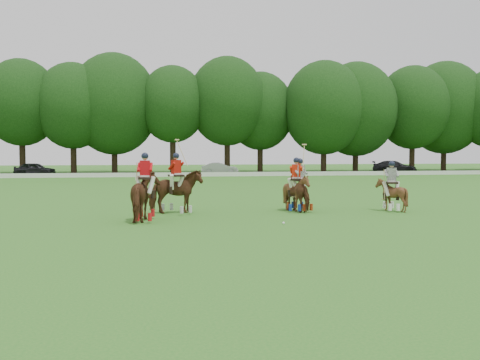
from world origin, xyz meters
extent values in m
plane|color=#286F1F|center=(0.00, 0.00, 0.00)|extent=(180.00, 180.00, 0.00)
cylinder|color=black|center=(-17.43, 48.92, 2.49)|extent=(0.70, 0.70, 4.98)
ellipsoid|color=black|center=(-17.43, 48.92, 8.28)|extent=(8.80, 8.80, 10.12)
cylinder|color=black|center=(-11.63, 48.49, 2.32)|extent=(0.70, 0.70, 4.64)
ellipsoid|color=black|center=(-11.63, 48.49, 7.95)|extent=(8.80, 8.80, 10.13)
cylinder|color=black|center=(-6.99, 49.52, 2.16)|extent=(0.70, 0.70, 4.31)
ellipsoid|color=black|center=(-6.99, 49.52, 8.31)|extent=(10.67, 10.67, 12.27)
cylinder|color=black|center=(-0.04, 48.00, 2.62)|extent=(0.70, 0.70, 5.24)
ellipsoid|color=black|center=(-0.04, 48.00, 8.26)|extent=(8.06, 8.06, 9.26)
cylinder|color=black|center=(6.63, 48.24, 2.59)|extent=(0.70, 0.70, 5.19)
ellipsoid|color=black|center=(6.63, 48.24, 8.75)|extent=(9.50, 9.50, 10.92)
cylinder|color=black|center=(11.06, 49.62, 2.24)|extent=(0.70, 0.70, 4.48)
ellipsoid|color=black|center=(11.06, 49.62, 7.71)|extent=(8.60, 8.60, 9.89)
cylinder|color=black|center=(18.54, 46.82, 2.11)|extent=(0.70, 0.70, 4.21)
ellipsoid|color=black|center=(18.54, 46.82, 8.00)|extent=(10.11, 10.11, 11.63)
cylinder|color=black|center=(23.25, 48.17, 2.03)|extent=(0.70, 0.70, 4.07)
ellipsoid|color=black|center=(23.25, 48.17, 7.99)|extent=(10.46, 10.46, 12.03)
cylinder|color=black|center=(31.16, 48.38, 2.40)|extent=(0.70, 0.70, 4.79)
ellipsoid|color=black|center=(31.16, 48.38, 8.35)|extent=(9.47, 9.47, 10.89)
cylinder|color=black|center=(36.59, 49.92, 2.22)|extent=(0.70, 0.70, 4.44)
ellipsoid|color=black|center=(36.59, 49.92, 8.51)|extent=(10.84, 10.84, 12.47)
cube|color=white|center=(0.00, 38.00, 0.22)|extent=(120.00, 0.10, 0.44)
imported|color=black|center=(-14.80, 42.50, 0.71)|extent=(4.45, 2.49, 1.43)
imported|color=#929397|center=(4.91, 42.50, 0.67)|extent=(4.23, 1.87, 1.35)
imported|color=black|center=(25.87, 42.50, 0.75)|extent=(5.56, 3.96, 1.49)
imported|color=#4B2214|center=(-3.15, 2.90, 0.91)|extent=(1.16, 2.22, 1.81)
cube|color=black|center=(-3.15, 2.90, 1.57)|extent=(0.49, 0.60, 0.08)
cylinder|color=tan|center=(-3.45, 2.93, 1.49)|extent=(0.05, 0.21, 1.29)
imported|color=#4B2214|center=(-1.91, 5.08, 0.90)|extent=(2.32, 2.24, 1.79)
cube|color=black|center=(-1.91, 5.08, 1.56)|extent=(0.67, 0.71, 0.08)
cylinder|color=tan|center=(-1.66, 5.24, 2.48)|extent=(0.44, 0.66, 1.08)
imported|color=#4B2214|center=(3.15, 5.00, 0.79)|extent=(1.70, 1.79, 1.57)
cube|color=black|center=(3.15, 5.00, 1.36)|extent=(0.61, 0.68, 0.08)
cylinder|color=tan|center=(3.43, 4.89, 2.28)|extent=(0.31, 0.73, 1.08)
imported|color=#4B2214|center=(3.31, 5.01, 0.76)|extent=(1.38, 1.98, 1.53)
cube|color=black|center=(3.31, 5.01, 1.33)|extent=(0.60, 0.67, 0.08)
cylinder|color=tan|center=(3.02, 4.91, 1.25)|extent=(0.10, 0.21, 1.29)
imported|color=#4B2214|center=(7.18, 4.42, 0.70)|extent=(1.37, 1.48, 1.40)
cube|color=black|center=(7.18, 4.42, 1.21)|extent=(0.55, 0.64, 0.08)
cylinder|color=tan|center=(6.88, 4.48, 1.13)|extent=(0.07, 0.21, 1.29)
sphere|color=white|center=(1.60, 1.15, 0.04)|extent=(0.09, 0.09, 0.09)
camera|label=1|loc=(-3.06, -16.84, 2.52)|focal=40.00mm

